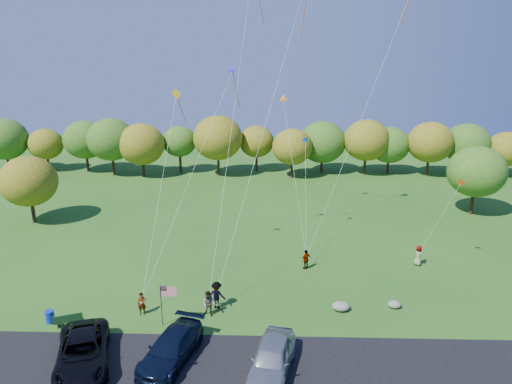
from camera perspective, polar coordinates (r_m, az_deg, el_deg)
ground at (r=30.38m, az=-2.66°, el=-16.48°), size 140.00×140.00×0.00m
asphalt_lane at (r=27.13m, az=-3.34°, el=-21.09°), size 44.00×6.00×0.06m
treeline at (r=62.65m, az=-1.10°, el=6.01°), size 76.22×27.78×8.42m
minivan_dark at (r=28.44m, az=-20.87°, el=-18.19°), size 4.41×6.47×1.64m
minivan_navy at (r=27.50m, az=-10.57°, el=-18.67°), size 3.57×5.78×1.56m
minivan_silver at (r=26.24m, az=1.98°, el=-20.08°), size 3.10×5.47×1.76m
flyer_a at (r=32.07m, az=-14.08°, el=-13.39°), size 0.63×0.46×1.59m
flyer_b at (r=31.13m, az=-5.93°, el=-13.73°), size 1.01×0.88×1.77m
flyer_c at (r=31.90m, az=-4.94°, el=-12.71°), size 1.37×0.96×1.94m
flyer_d at (r=37.29m, az=6.28°, el=-8.38°), size 1.02×0.88×1.65m
flyer_e at (r=39.94m, az=19.63°, el=-7.50°), size 0.94×0.98×1.70m
park_bench at (r=32.24m, az=-22.40°, el=-14.63°), size 1.72×0.89×0.99m
trash_barrel at (r=33.33m, az=-24.35°, el=-14.02°), size 0.55×0.55×0.82m
flag_assembly at (r=29.92m, az=-11.21°, el=-12.58°), size 1.04×0.68×2.82m
boulder_near at (r=32.35m, az=10.55°, el=-13.87°), size 1.21×0.95×0.61m
boulder_far at (r=33.54m, az=16.90°, el=-13.29°), size 0.92×0.77×0.48m
kites_aloft at (r=39.96m, az=6.04°, el=21.99°), size 22.41×8.18×17.47m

